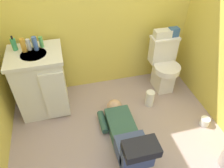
% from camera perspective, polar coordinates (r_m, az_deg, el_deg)
% --- Properties ---
extents(ground_plane, '(2.92, 2.93, 0.04)m').
position_cam_1_polar(ground_plane, '(2.61, 1.56, -12.96)').
color(ground_plane, '#A58E8A').
extents(wall_back, '(2.58, 0.08, 2.40)m').
position_cam_1_polar(wall_back, '(2.68, -4.11, 21.32)').
color(wall_back, '#DCC54E').
rests_on(wall_back, ground_plane).
extents(toilet, '(0.36, 0.46, 0.75)m').
position_cam_1_polar(toilet, '(3.03, 13.53, 4.89)').
color(toilet, silver).
rests_on(toilet, ground_plane).
extents(vanity_cabinet, '(0.60, 0.53, 0.82)m').
position_cam_1_polar(vanity_cabinet, '(2.72, -18.18, 0.55)').
color(vanity_cabinet, silver).
rests_on(vanity_cabinet, ground_plane).
extents(faucet, '(0.02, 0.02, 0.10)m').
position_cam_1_polar(faucet, '(2.60, -20.32, 10.23)').
color(faucet, silver).
rests_on(faucet, vanity_cabinet).
extents(person_plumber, '(0.39, 1.06, 0.52)m').
position_cam_1_polar(person_plumber, '(2.35, 3.82, -13.50)').
color(person_plumber, '#33594C').
rests_on(person_plumber, ground_plane).
extents(tissue_box, '(0.22, 0.11, 0.10)m').
position_cam_1_polar(tissue_box, '(2.86, 13.28, 12.87)').
color(tissue_box, silver).
rests_on(tissue_box, toilet).
extents(toiletry_bag, '(0.12, 0.09, 0.11)m').
position_cam_1_polar(toiletry_bag, '(2.92, 16.02, 13.14)').
color(toiletry_bag, '#33598C').
rests_on(toiletry_bag, toilet).
extents(soap_dispenser, '(0.06, 0.06, 0.17)m').
position_cam_1_polar(soap_dispenser, '(2.60, -24.56, 9.54)').
color(soap_dispenser, '#3A9B5F').
rests_on(soap_dispenser, vanity_cabinet).
extents(bottle_amber, '(0.05, 0.05, 0.15)m').
position_cam_1_polar(bottle_amber, '(2.53, -22.48, 9.46)').
color(bottle_amber, gold).
rests_on(bottle_amber, vanity_cabinet).
extents(bottle_clear, '(0.04, 0.04, 0.13)m').
position_cam_1_polar(bottle_clear, '(2.54, -21.22, 9.70)').
color(bottle_clear, silver).
rests_on(bottle_clear, vanity_cabinet).
extents(bottle_blue, '(0.05, 0.05, 0.16)m').
position_cam_1_polar(bottle_blue, '(2.51, -19.72, 10.07)').
color(bottle_blue, '#4265B1').
rests_on(bottle_blue, vanity_cabinet).
extents(bottle_green, '(0.04, 0.04, 0.12)m').
position_cam_1_polar(bottle_green, '(2.56, -18.26, 10.52)').
color(bottle_green, '#53A554').
rests_on(bottle_green, vanity_cabinet).
extents(paper_towel_roll, '(0.11, 0.11, 0.22)m').
position_cam_1_polar(paper_towel_roll, '(2.86, 9.98, -3.76)').
color(paper_towel_roll, white).
rests_on(paper_towel_roll, ground_plane).
extents(toilet_paper_roll, '(0.11, 0.11, 0.10)m').
position_cam_1_polar(toilet_paper_roll, '(2.86, 23.38, -9.11)').
color(toilet_paper_roll, white).
rests_on(toilet_paper_roll, ground_plane).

